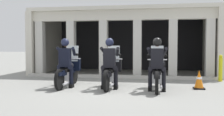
% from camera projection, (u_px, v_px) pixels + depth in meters
% --- Properties ---
extents(ground_plane, '(80.00, 80.00, 0.00)m').
position_uv_depth(ground_plane, '(122.00, 77.00, 11.12)').
color(ground_plane, gray).
extents(station_building, '(8.49, 4.05, 3.03)m').
position_uv_depth(station_building, '(126.00, 35.00, 13.24)').
color(station_building, black).
rests_on(station_building, ground).
extents(kerb_strip, '(7.99, 0.24, 0.12)m').
position_uv_depth(kerb_strip, '(119.00, 77.00, 10.95)').
color(kerb_strip, '#B7B5AD').
rests_on(kerb_strip, ground).
extents(motorcycle_left, '(0.62, 2.04, 1.35)m').
position_uv_depth(motorcycle_left, '(68.00, 71.00, 8.74)').
color(motorcycle_left, black).
rests_on(motorcycle_left, ground).
extents(police_officer_left, '(0.63, 0.61, 1.58)m').
position_uv_depth(police_officer_left, '(65.00, 58.00, 8.44)').
color(police_officer_left, black).
rests_on(police_officer_left, ground).
extents(motorcycle_center, '(0.62, 2.04, 1.35)m').
position_uv_depth(motorcycle_center, '(111.00, 72.00, 8.46)').
color(motorcycle_center, black).
rests_on(motorcycle_center, ground).
extents(police_officer_center, '(0.63, 0.61, 1.58)m').
position_uv_depth(police_officer_center, '(110.00, 59.00, 8.16)').
color(police_officer_center, black).
rests_on(police_officer_center, ground).
extents(motorcycle_right, '(0.62, 2.04, 1.35)m').
position_uv_depth(motorcycle_right, '(157.00, 73.00, 8.07)').
color(motorcycle_right, black).
rests_on(motorcycle_right, ground).
extents(police_officer_right, '(0.63, 0.61, 1.58)m').
position_uv_depth(police_officer_right, '(157.00, 60.00, 7.77)').
color(police_officer_right, black).
rests_on(police_officer_right, ground).
extents(traffic_cone_flank, '(0.34, 0.34, 0.59)m').
position_uv_depth(traffic_cone_flank, '(199.00, 80.00, 8.18)').
color(traffic_cone_flank, black).
rests_on(traffic_cone_flank, ground).
extents(bollard_kerbside, '(0.14, 0.14, 1.01)m').
position_uv_depth(bollard_kerbside, '(221.00, 68.00, 9.90)').
color(bollard_kerbside, yellow).
rests_on(bollard_kerbside, ground).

